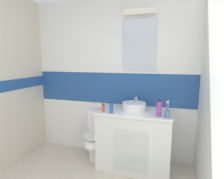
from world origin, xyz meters
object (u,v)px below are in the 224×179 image
Objects in this scene: perfume_flask_small at (103,108)px; soap_dispenser at (111,108)px; shampoo_bottle_tall at (159,108)px; sink_basin at (134,106)px; toilet at (97,137)px; toothbrush_cup at (167,113)px.

soap_dispenser is at bearing -9.55° from perfume_flask_small.
perfume_flask_small is at bearing -179.11° from shampoo_bottle_tall.
soap_dispenser is at bearing -140.41° from sink_basin.
perfume_flask_small reaches higher than toilet.
sink_basin reaches higher than soap_dispenser.
perfume_flask_small is (-0.12, 0.02, -0.01)m from soap_dispenser.
shampoo_bottle_tall is 0.75m from perfume_flask_small.
shampoo_bottle_tall is at bearing 0.89° from perfume_flask_small.
soap_dispenser is 0.13m from perfume_flask_small.
sink_basin is 0.49× the size of toilet.
shampoo_bottle_tall is at bearing -28.57° from sink_basin.
shampoo_bottle_tall reaches higher than perfume_flask_small.
shampoo_bottle_tall is 1.90× the size of perfume_flask_small.
shampoo_bottle_tall is at bearing 3.00° from soap_dispenser.
shampoo_bottle_tall reaches higher than soap_dispenser.
soap_dispenser reaches higher than perfume_flask_small.
toothbrush_cup is at bearing -26.35° from sink_basin.
toothbrush_cup is 0.72m from soap_dispenser.
soap_dispenser is 0.76× the size of shampoo_bottle_tall.
sink_basin is at bearing 151.43° from shampoo_bottle_tall.
perfume_flask_small is (-0.39, -0.20, -0.00)m from sink_basin.
soap_dispenser reaches higher than toilet.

